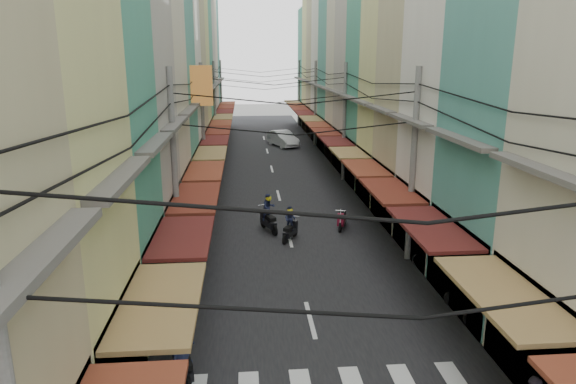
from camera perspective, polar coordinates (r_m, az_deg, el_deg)
ground at (r=19.50m, az=1.74°, el=-11.21°), size 160.00×160.00×0.00m
road at (r=38.42m, az=-1.65°, el=1.93°), size 10.00×80.00×0.02m
sidewalk_left at (r=38.62m, az=-11.33°, el=1.74°), size 3.00×80.00×0.06m
sidewalk_right at (r=39.31m, az=7.86°, el=2.12°), size 3.00×80.00×0.06m
building_row_left at (r=34.49m, az=-15.25°, el=16.33°), size 7.80×67.67×23.70m
building_row_right at (r=35.30m, az=12.04°, el=15.87°), size 7.80×68.98×22.59m
utility_poles at (r=32.54m, az=-1.23°, el=11.33°), size 10.20×66.13×8.20m
white_car at (r=50.93m, az=-0.58°, el=5.11°), size 5.80×3.88×1.91m
bicycle at (r=22.63m, az=15.71°, el=-7.98°), size 1.67×0.90×1.09m
moving_scooters at (r=23.08m, az=-1.37°, el=-5.53°), size 7.02×14.09×1.94m
parked_scooters at (r=17.93m, az=18.41°, el=-12.74°), size 13.01×12.11×1.02m
pedestrians at (r=21.47m, az=-11.34°, el=-5.89°), size 11.75×23.68×2.24m
traffic_sign at (r=16.42m, az=23.86°, el=-9.25°), size 0.10×0.66×3.01m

